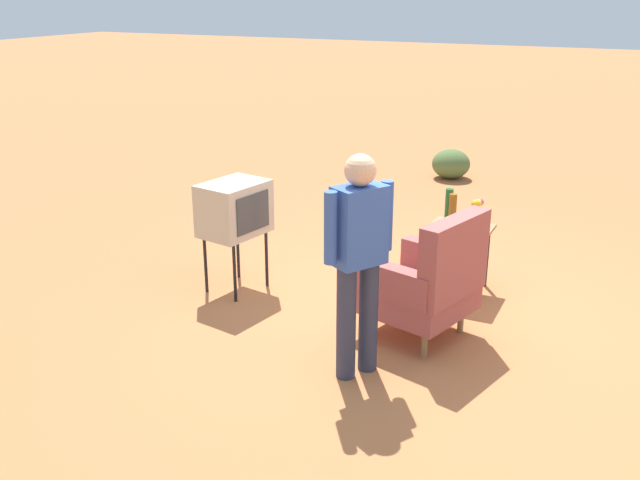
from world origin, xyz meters
TOP-DOWN VIEW (x-y plane):
  - ground_plane at (0.00, 0.00)m, footprint 60.00×60.00m
  - armchair at (0.19, 0.08)m, footprint 0.94×0.96m
  - side_table at (-0.85, 0.04)m, footprint 0.56×0.56m
  - tv_on_stand at (-0.01, -1.81)m, footprint 0.67×0.54m
  - person_standing at (0.93, -0.21)m, footprint 0.50×0.37m
  - soda_can_red at (-1.07, 0.12)m, footprint 0.07×0.07m
  - bottle_short_clear at (-0.86, 0.19)m, footprint 0.06×0.06m
  - bottle_tall_amber at (-0.91, -0.04)m, footprint 0.07×0.07m
  - bottle_wine_green at (-0.99, -0.10)m, footprint 0.07×0.07m
  - flower_vase at (-0.96, 0.17)m, footprint 0.15×0.10m
  - shrub_lone at (-4.86, -1.13)m, footprint 0.56×0.56m

SIDE VIEW (x-z plane):
  - ground_plane at x=0.00m, z-range 0.00..0.00m
  - shrub_lone at x=-4.86m, z-range 0.00..0.43m
  - armchair at x=0.19m, z-range -0.03..1.03m
  - side_table at x=-0.85m, z-range 0.22..0.82m
  - soda_can_red at x=-1.07m, z-range 0.61..0.73m
  - bottle_short_clear at x=-0.86m, z-range 0.61..0.81m
  - flower_vase at x=-0.96m, z-range 0.62..0.89m
  - bottle_tall_amber at x=-0.91m, z-range 0.61..0.91m
  - bottle_wine_green at x=-0.99m, z-range 0.61..0.93m
  - tv_on_stand at x=-0.01m, z-range 0.27..1.30m
  - person_standing at x=0.93m, z-range 0.12..1.76m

